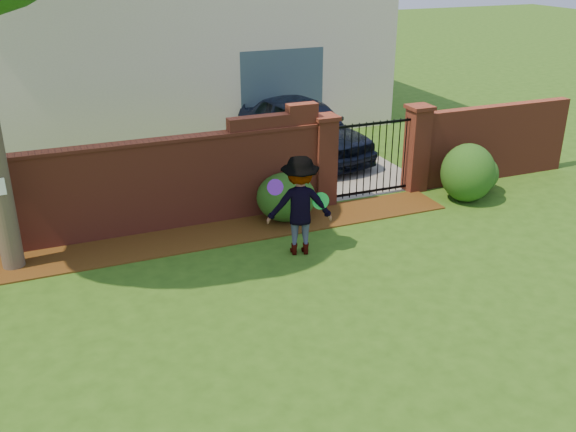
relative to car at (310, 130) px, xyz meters
name	(u,v)px	position (x,y,z in m)	size (l,w,h in m)	color
ground	(290,326)	(-3.37, -6.89, -0.75)	(80.00, 80.00, 0.01)	#284E13
mulch_bed	(171,242)	(-4.32, -3.55, -0.73)	(11.10, 1.08, 0.03)	#3C220B
brick_wall	(101,191)	(-5.38, -2.89, 0.18)	(8.70, 0.31, 2.16)	maroon
brick_wall_return	(492,142)	(3.23, -2.89, 0.10)	(4.00, 0.25, 1.70)	maroon
pillar_left	(324,160)	(-0.97, -2.89, 0.21)	(0.50, 0.50, 1.88)	maroon
pillar_right	(417,148)	(1.23, -2.89, 0.21)	(0.50, 0.50, 1.88)	maroon
iron_gate	(371,158)	(0.13, -2.89, 0.11)	(1.78, 0.03, 1.60)	black
driveway	(297,146)	(0.13, 1.11, -0.74)	(3.20, 8.00, 0.01)	gray
house	(163,13)	(-2.37, 5.11, 2.42)	(12.40, 6.40, 6.30)	beige
car	(310,130)	(0.00, 0.00, 0.00)	(1.76, 4.37, 1.49)	black
shrub_left	(286,197)	(-2.00, -3.35, -0.28)	(1.15, 1.15, 0.94)	#144314
shrub_middle	(468,173)	(1.88, -3.84, -0.13)	(1.12, 1.12, 1.23)	#144314
shrub_right	(476,173)	(2.36, -3.52, -0.32)	(0.97, 0.97, 0.86)	#144314
man	(300,206)	(-2.33, -4.80, 0.13)	(1.14, 0.65, 1.76)	gray
frisbee_purple	(275,187)	(-2.81, -4.88, 0.57)	(0.27, 0.27, 0.03)	#631CB2
frisbee_green	(321,201)	(-2.01, -4.94, 0.23)	(0.30, 0.30, 0.03)	green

